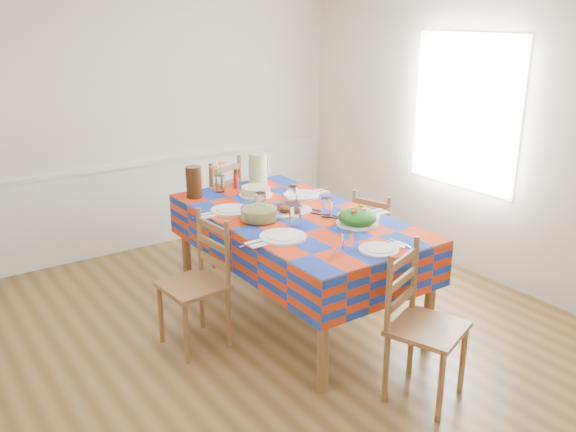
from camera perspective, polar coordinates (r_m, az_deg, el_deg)
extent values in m
cube|color=brown|center=(4.71, -0.60, -12.02)|extent=(4.50, 5.00, 0.04)
cube|color=beige|center=(6.37, -13.66, 8.88)|extent=(4.50, 0.04, 2.70)
cube|color=beige|center=(5.73, 18.62, 7.36)|extent=(0.04, 5.00, 2.70)
cube|color=white|center=(6.42, -13.19, 4.87)|extent=(4.41, 0.06, 0.04)
cube|color=white|center=(6.55, -12.95, 1.07)|extent=(4.41, 0.03, 0.90)
plane|color=white|center=(5.86, 16.18, 9.32)|extent=(0.00, 1.40, 1.40)
cylinder|color=brown|center=(3.99, 3.32, -11.15)|extent=(0.08, 0.08, 0.80)
cylinder|color=brown|center=(4.60, 13.16, -7.37)|extent=(0.08, 0.08, 0.80)
cylinder|color=brown|center=(5.54, -9.51, -2.51)|extent=(0.08, 0.08, 0.80)
cylinder|color=brown|center=(6.00, -0.99, -0.58)|extent=(0.08, 0.08, 0.80)
cube|color=brown|center=(4.82, 0.73, -0.21)|extent=(1.12, 2.13, 0.04)
cube|color=#B72B0F|center=(4.81, 0.73, 0.06)|extent=(1.17, 2.18, 0.01)
cube|color=#B72B0F|center=(4.57, -5.25, -3.33)|extent=(0.01, 2.18, 0.34)
cube|color=#B72B0F|center=(5.21, 5.96, -0.55)|extent=(0.01, 2.18, 0.34)
cube|color=#B72B0F|center=(4.10, 9.66, -6.25)|extent=(1.17, 0.01, 0.34)
cube|color=#B72B0F|center=(5.74, -5.61, 1.30)|extent=(1.17, 0.01, 0.34)
cylinder|color=white|center=(4.14, 8.47, -3.13)|extent=(0.27, 0.27, 0.01)
cylinder|color=white|center=(4.14, 8.48, -3.00)|extent=(0.19, 0.19, 0.01)
cylinder|color=white|center=(4.10, 5.59, -2.38)|extent=(0.08, 0.08, 0.13)
cube|color=white|center=(4.27, 10.26, -2.64)|extent=(0.10, 0.10, 0.01)
cube|color=silver|center=(4.25, 10.07, -2.64)|extent=(0.01, 0.17, 0.00)
cube|color=silver|center=(4.28, 10.46, -2.52)|extent=(0.01, 0.20, 0.00)
cylinder|color=white|center=(4.32, -0.48, -1.95)|extent=(0.34, 0.34, 0.02)
cylinder|color=white|center=(4.32, -0.48, -1.79)|extent=(0.24, 0.24, 0.01)
cylinder|color=white|center=(4.53, 0.66, -0.01)|extent=(0.09, 0.09, 0.16)
cube|color=white|center=(4.21, -2.99, -2.63)|extent=(0.12, 0.12, 0.01)
cube|color=silver|center=(4.20, -3.28, -2.62)|extent=(0.21, 0.01, 0.00)
cube|color=silver|center=(4.22, -2.70, -2.48)|extent=(0.25, 0.01, 0.00)
cylinder|color=white|center=(4.91, -5.41, 0.55)|extent=(0.32, 0.32, 0.02)
cylinder|color=white|center=(4.91, -5.41, 0.68)|extent=(0.22, 0.22, 0.01)
cylinder|color=white|center=(4.87, -2.57, 1.31)|extent=(0.09, 0.09, 0.15)
cube|color=white|center=(4.82, -7.59, 0.04)|extent=(0.12, 0.12, 0.01)
cube|color=silver|center=(4.81, -7.84, 0.06)|extent=(0.20, 0.01, 0.00)
cube|color=silver|center=(4.83, -7.34, 0.16)|extent=(0.24, 0.01, 0.00)
cylinder|color=white|center=(4.78, 6.64, -0.03)|extent=(0.33, 0.33, 0.02)
cylinder|color=white|center=(4.77, 6.64, 0.11)|extent=(0.23, 0.23, 0.01)
cylinder|color=white|center=(4.74, 3.64, 0.78)|extent=(0.09, 0.09, 0.16)
cube|color=white|center=(4.92, 8.55, 0.39)|extent=(0.12, 0.12, 0.01)
cube|color=silver|center=(4.90, 8.34, 0.40)|extent=(0.21, 0.01, 0.00)
cube|color=silver|center=(4.93, 8.76, 0.50)|extent=(0.24, 0.01, 0.00)
cylinder|color=white|center=(5.30, 1.27, 1.99)|extent=(0.31, 0.31, 0.02)
cylinder|color=white|center=(5.30, 1.27, 2.11)|extent=(0.22, 0.22, 0.01)
cylinder|color=white|center=(5.06, 0.41, 1.97)|extent=(0.09, 0.09, 0.15)
cube|color=white|center=(5.42, 3.05, 2.30)|extent=(0.12, 0.12, 0.01)
cube|color=silver|center=(5.40, 2.86, 2.32)|extent=(0.20, 0.01, 0.00)
cube|color=silver|center=(5.43, 3.25, 2.40)|extent=(0.23, 0.01, 0.00)
ellipsoid|color=white|center=(4.86, 0.16, 0.42)|extent=(0.39, 0.28, 0.02)
ellipsoid|color=black|center=(4.88, 0.83, 0.99)|extent=(0.10, 0.09, 0.06)
ellipsoid|color=black|center=(4.89, 0.08, 1.04)|extent=(0.10, 0.09, 0.06)
ellipsoid|color=black|center=(4.84, -0.56, 0.84)|extent=(0.10, 0.09, 0.06)
ellipsoid|color=black|center=(4.79, -0.28, 0.64)|extent=(0.10, 0.09, 0.06)
ellipsoid|color=black|center=(4.81, 0.57, 0.70)|extent=(0.10, 0.09, 0.06)
cylinder|color=white|center=(4.62, 6.50, -0.69)|extent=(0.32, 0.32, 0.02)
ellipsoid|color=#124913|center=(4.61, 6.52, -0.09)|extent=(0.29, 0.29, 0.13)
cube|color=#D25512|center=(4.52, 6.20, 0.42)|extent=(0.04, 0.03, 0.01)
cube|color=#D25512|center=(4.60, 6.08, 0.73)|extent=(0.05, 0.05, 0.01)
cube|color=#D25512|center=(4.58, 7.02, 0.62)|extent=(0.03, 0.04, 0.01)
cube|color=#D25512|center=(4.65, 6.89, 0.92)|extent=(0.04, 0.05, 0.01)
cylinder|color=white|center=(4.67, -2.73, 0.18)|extent=(0.28, 0.28, 0.10)
cylinder|color=#C5BF68|center=(4.67, -2.73, 0.18)|extent=(0.26, 0.26, 0.09)
cylinder|color=white|center=(5.31, -3.02, 1.99)|extent=(0.29, 0.29, 0.01)
cylinder|color=#D5BD82|center=(5.30, -3.03, 2.41)|extent=(0.25, 0.25, 0.07)
cube|color=black|center=(4.80, 3.19, 0.11)|extent=(0.13, 0.31, 0.01)
cube|color=black|center=(4.85, 3.53, 0.29)|extent=(0.06, 0.32, 0.01)
cylinder|color=white|center=(5.43, -6.40, 3.02)|extent=(0.09, 0.09, 0.15)
cylinder|color=#3E7A28|center=(5.41, -6.65, 3.49)|extent=(0.01, 0.01, 0.21)
ellipsoid|color=#D25512|center=(5.36, -7.04, 4.56)|extent=(0.07, 0.07, 0.02)
cylinder|color=#3E7A28|center=(5.44, -6.31, 3.59)|extent=(0.01, 0.01, 0.21)
ellipsoid|color=#D25512|center=(5.43, -6.20, 4.98)|extent=(0.07, 0.07, 0.02)
cylinder|color=#3E7A28|center=(5.40, -6.32, 3.49)|extent=(0.01, 0.01, 0.21)
ellipsoid|color=#D25512|center=(5.34, -6.24, 4.94)|extent=(0.07, 0.07, 0.02)
cylinder|color=#AD0D10|center=(5.52, -4.92, 3.46)|extent=(0.04, 0.04, 0.18)
cylinder|color=#B8D697|center=(5.61, -2.82, 4.40)|extent=(0.17, 0.17, 0.29)
cylinder|color=black|center=(5.29, -8.81, 3.16)|extent=(0.14, 0.14, 0.27)
cube|color=white|center=(4.09, 9.34, -3.47)|extent=(0.08, 0.02, 0.02)
cylinder|color=brown|center=(3.90, 14.09, -15.33)|extent=(0.04, 0.04, 0.48)
cylinder|color=brown|center=(4.21, 16.04, -12.76)|extent=(0.04, 0.04, 0.48)
cylinder|color=brown|center=(4.01, 9.14, -13.91)|extent=(0.04, 0.04, 0.48)
cylinder|color=brown|center=(4.31, 11.43, -11.54)|extent=(0.04, 0.04, 0.48)
cube|color=brown|center=(3.98, 12.95, -10.22)|extent=(0.57, 0.55, 0.03)
cylinder|color=brown|center=(3.77, 9.39, -7.38)|extent=(0.04, 0.04, 0.53)
cylinder|color=brown|center=(4.09, 11.75, -5.37)|extent=(0.04, 0.04, 0.53)
cube|color=brown|center=(3.97, 10.53, -7.73)|extent=(0.37, 0.15, 0.05)
cube|color=brown|center=(3.91, 10.65, -5.91)|extent=(0.37, 0.15, 0.05)
cube|color=brown|center=(3.86, 10.77, -4.05)|extent=(0.37, 0.15, 0.05)
cylinder|color=brown|center=(6.42, -7.03, -0.86)|extent=(0.04, 0.04, 0.50)
cylinder|color=brown|center=(6.15, -9.57, -1.85)|extent=(0.04, 0.04, 0.50)
cylinder|color=brown|center=(6.18, -4.50, -1.56)|extent=(0.04, 0.04, 0.50)
cylinder|color=brown|center=(5.90, -7.02, -2.63)|extent=(0.04, 0.04, 0.50)
cube|color=brown|center=(6.07, -7.13, 0.63)|extent=(0.58, 0.57, 0.03)
cylinder|color=brown|center=(6.01, -4.55, 3.11)|extent=(0.04, 0.04, 0.55)
cylinder|color=brown|center=(5.73, -7.15, 2.23)|extent=(0.04, 0.04, 0.55)
cube|color=brown|center=(5.90, -5.78, 1.65)|extent=(0.38, 0.15, 0.06)
cube|color=brown|center=(5.86, -5.83, 2.99)|extent=(0.38, 0.15, 0.06)
cube|color=brown|center=(5.82, -5.88, 4.35)|extent=(0.38, 0.15, 0.06)
cylinder|color=brown|center=(4.70, -11.83, -8.97)|extent=(0.04, 0.04, 0.47)
cylinder|color=brown|center=(4.40, -9.51, -10.82)|extent=(0.04, 0.04, 0.47)
cylinder|color=brown|center=(4.84, -8.09, -7.83)|extent=(0.04, 0.04, 0.47)
cylinder|color=brown|center=(4.56, -5.60, -9.52)|extent=(0.04, 0.04, 0.47)
cube|color=brown|center=(4.51, -8.92, -6.45)|extent=(0.45, 0.47, 0.03)
cylinder|color=brown|center=(4.65, -8.26, -2.33)|extent=(0.04, 0.04, 0.52)
cylinder|color=brown|center=(4.35, -5.69, -3.73)|extent=(0.04, 0.04, 0.52)
cube|color=brown|center=(4.54, -6.96, -4.23)|extent=(0.05, 0.38, 0.05)
cube|color=brown|center=(4.49, -7.03, -2.63)|extent=(0.05, 0.38, 0.05)
cube|color=brown|center=(4.44, -7.10, -1.00)|extent=(0.05, 0.38, 0.05)
cylinder|color=brown|center=(5.64, 10.80, -4.24)|extent=(0.03, 0.03, 0.43)
cylinder|color=brown|center=(5.80, 7.83, -3.43)|extent=(0.03, 0.03, 0.43)
cylinder|color=brown|center=(5.38, 9.11, -5.32)|extent=(0.03, 0.03, 0.43)
cylinder|color=brown|center=(5.54, 6.04, -4.43)|extent=(0.03, 0.03, 0.43)
cube|color=brown|center=(5.50, 8.56, -2.14)|extent=(0.48, 0.49, 0.03)
cylinder|color=brown|center=(5.20, 9.31, -0.78)|extent=(0.03, 0.03, 0.48)
cylinder|color=brown|center=(5.37, 6.15, -0.01)|extent=(0.03, 0.03, 0.48)
cube|color=brown|center=(5.32, 7.66, -1.36)|extent=(0.11, 0.34, 0.05)
cube|color=brown|center=(5.28, 7.72, -0.09)|extent=(0.11, 0.34, 0.05)
cube|color=brown|center=(5.24, 7.78, 1.19)|extent=(0.11, 0.34, 0.05)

